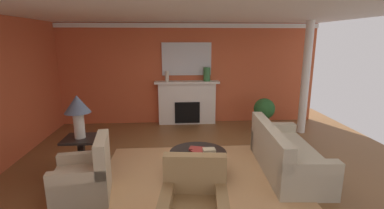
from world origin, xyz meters
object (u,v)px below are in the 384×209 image
at_px(fireplace, 187,104).
at_px(armchair_near_window, 85,179).
at_px(vase_mantel_left, 167,76).
at_px(sofa, 285,156).
at_px(side_table, 82,154).
at_px(potted_plant, 264,111).
at_px(table_lamp, 77,108).
at_px(mantel_mirror, 187,59).
at_px(coffee_table, 198,158).
at_px(vase_mantel_right, 207,74).

bearing_deg(fireplace, armchair_near_window, -114.84).
bearing_deg(vase_mantel_left, fireplace, 5.15).
height_order(fireplace, armchair_near_window, fireplace).
xyz_separation_m(fireplace, sofa, (1.63, -3.11, -0.28)).
xyz_separation_m(side_table, vase_mantel_left, (1.46, 2.97, 0.97)).
height_order(vase_mantel_left, potted_plant, vase_mantel_left).
relative_size(side_table, vase_mantel_left, 2.45).
xyz_separation_m(table_lamp, potted_plant, (4.05, 2.39, -0.73)).
height_order(armchair_near_window, table_lamp, table_lamp).
bearing_deg(potted_plant, fireplace, 162.99).
bearing_deg(table_lamp, fireplace, 56.31).
relative_size(fireplace, table_lamp, 2.40).
relative_size(mantel_mirror, side_table, 1.96).
distance_m(coffee_table, potted_plant, 3.26).
distance_m(sofa, potted_plant, 2.53).
height_order(side_table, potted_plant, potted_plant).
bearing_deg(coffee_table, vase_mantel_left, 100.42).
bearing_deg(sofa, vase_mantel_left, 125.46).
bearing_deg(vase_mantel_right, coffee_table, -99.47).
distance_m(mantel_mirror, side_table, 3.99).
distance_m(sofa, table_lamp, 3.76).
xyz_separation_m(armchair_near_window, vase_mantel_left, (1.19, 3.72, 1.06)).
distance_m(table_lamp, vase_mantel_left, 3.31).
distance_m(mantel_mirror, armchair_near_window, 4.52).
height_order(vase_mantel_right, potted_plant, vase_mantel_right).
bearing_deg(vase_mantel_left, coffee_table, -79.58).
relative_size(sofa, armchair_near_window, 2.27).
height_order(fireplace, table_lamp, table_lamp).
xyz_separation_m(coffee_table, potted_plant, (2.01, 2.56, 0.16)).
height_order(fireplace, mantel_mirror, mantel_mirror).
distance_m(fireplace, table_lamp, 3.68).
height_order(table_lamp, vase_mantel_left, vase_mantel_left).
bearing_deg(sofa, armchair_near_window, -169.01).
bearing_deg(sofa, vase_mantel_right, 109.44).
distance_m(vase_mantel_left, potted_plant, 2.79).
xyz_separation_m(mantel_mirror, sofa, (1.63, -3.23, -1.53)).
xyz_separation_m(armchair_near_window, coffee_table, (1.77, 0.58, 0.03)).
height_order(fireplace, side_table, fireplace).
bearing_deg(sofa, fireplace, 117.66).
relative_size(mantel_mirror, vase_mantel_right, 3.59).
bearing_deg(potted_plant, mantel_mirror, 159.94).
distance_m(armchair_near_window, side_table, 0.80).
relative_size(fireplace, side_table, 2.57).
height_order(armchair_near_window, vase_mantel_left, vase_mantel_left).
bearing_deg(mantel_mirror, vase_mantel_left, -162.82).
height_order(coffee_table, vase_mantel_left, vase_mantel_left).
bearing_deg(vase_mantel_right, potted_plant, -21.09).
relative_size(coffee_table, vase_mantel_left, 3.49).
relative_size(sofa, coffee_table, 2.15).
xyz_separation_m(mantel_mirror, vase_mantel_left, (-0.55, -0.17, -0.46)).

